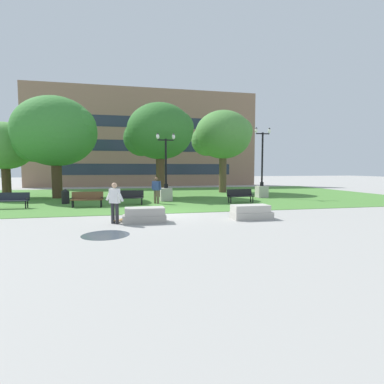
{
  "coord_description": "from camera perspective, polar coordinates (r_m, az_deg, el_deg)",
  "views": [
    {
      "loc": [
        -1.88,
        -15.01,
        2.29
      ],
      "look_at": [
        1.08,
        -1.4,
        1.2
      ],
      "focal_mm": 28.0,
      "sensor_mm": 36.0,
      "label": 1
    }
  ],
  "objects": [
    {
      "name": "skateboard",
      "position": [
        13.34,
        -13.49,
        -5.16
      ],
      "size": [
        0.68,
        0.99,
        0.14
      ],
      "color": "olive",
      "rests_on": "ground"
    },
    {
      "name": "park_bench_far_right",
      "position": [
        19.22,
        -11.91,
        -0.85
      ],
      "size": [
        1.85,
        0.75,
        0.9
      ],
      "color": "black",
      "rests_on": "grass_lawn"
    },
    {
      "name": "tree_near_right",
      "position": [
        28.94,
        5.8,
        10.64
      ],
      "size": [
        5.59,
        5.33,
        7.74
      ],
      "color": "brown",
      "rests_on": "grass_lawn"
    },
    {
      "name": "park_bench_far_left",
      "position": [
        18.72,
        -19.33,
        -1.15
      ],
      "size": [
        1.83,
        0.63,
        0.9
      ],
      "color": "brown",
      "rests_on": "grass_lawn"
    },
    {
      "name": "tree_far_right",
      "position": [
        27.83,
        -32.18,
        7.32
      ],
      "size": [
        4.53,
        4.31,
        5.89
      ],
      "color": "#42301E",
      "rests_on": "grass_lawn"
    },
    {
      "name": "grass_lawn",
      "position": [
        25.19,
        -7.94,
        -0.76
      ],
      "size": [
        40.0,
        20.0,
        0.02
      ],
      "primitive_type": "cube",
      "color": "#4C8438",
      "rests_on": "ground"
    },
    {
      "name": "trash_bin",
      "position": [
        21.05,
        -22.97,
        -0.75
      ],
      "size": [
        0.49,
        0.49,
        0.96
      ],
      "color": "black",
      "rests_on": "grass_lawn"
    },
    {
      "name": "concrete_block_center",
      "position": [
        12.94,
        -9.05,
        -4.4
      ],
      "size": [
        1.8,
        0.9,
        0.64
      ],
      "color": "#9E9991",
      "rests_on": "ground"
    },
    {
      "name": "puddle",
      "position": [
        10.85,
        -16.14,
        -7.87
      ],
      "size": [
        1.65,
        1.65,
        0.01
      ],
      "primitive_type": "cylinder",
      "color": "#47515B",
      "rests_on": "ground"
    },
    {
      "name": "park_bench_near_left",
      "position": [
        19.94,
        -31.09,
        -1.21
      ],
      "size": [
        1.82,
        0.6,
        0.9
      ],
      "color": "#1E232D",
      "rests_on": "grass_lawn"
    },
    {
      "name": "person_bystander_near_lawn",
      "position": [
        19.58,
        -6.79,
        0.62
      ],
      "size": [
        0.64,
        0.43,
        1.71
      ],
      "color": "brown",
      "rests_on": "grass_lawn"
    },
    {
      "name": "tree_far_left",
      "position": [
        25.47,
        -24.76,
        10.25
      ],
      "size": [
        6.48,
        6.17,
        7.71
      ],
      "color": "#42301E",
      "rests_on": "grass_lawn"
    },
    {
      "name": "park_bench_near_right",
      "position": [
        20.15,
        9.17,
        -0.57
      ],
      "size": [
        1.84,
        0.68,
        0.9
      ],
      "color": "black",
      "rests_on": "grass_lawn"
    },
    {
      "name": "lamp_post_left",
      "position": [
        24.22,
        13.16,
        1.59
      ],
      "size": [
        1.32,
        0.8,
        5.48
      ],
      "color": "#ADA89E",
      "rests_on": "grass_lawn"
    },
    {
      "name": "lamp_post_right",
      "position": [
        21.15,
        -4.96,
        0.95
      ],
      "size": [
        1.32,
        0.8,
        4.75
      ],
      "color": "#ADA89E",
      "rests_on": "grass_lawn"
    },
    {
      "name": "person_skateboarder",
      "position": [
        12.82,
        -14.52,
        -1.6
      ],
      "size": [
        0.79,
        0.76,
        1.71
      ],
      "color": "#28282D",
      "rests_on": "ground"
    },
    {
      "name": "concrete_block_left",
      "position": [
        13.94,
        11.17,
        -3.79
      ],
      "size": [
        1.8,
        0.9,
        0.64
      ],
      "color": "#B2ADA3",
      "rests_on": "ground"
    },
    {
      "name": "ground_plane",
      "position": [
        15.3,
        -5.09,
        -4.15
      ],
      "size": [
        140.0,
        140.0,
        0.0
      ],
      "primitive_type": "plane",
      "color": "#A3A09B"
    },
    {
      "name": "tree_near_left",
      "position": [
        24.63,
        -6.27,
        11.22
      ],
      "size": [
        5.55,
        5.28,
        7.5
      ],
      "color": "#4C3823",
      "rests_on": "grass_lawn"
    },
    {
      "name": "building_facade_distant",
      "position": [
        39.79,
        -8.63,
        10.17
      ],
      "size": [
        29.63,
        1.03,
        12.55
      ],
      "color": "#8E6B56",
      "rests_on": "ground"
    }
  ]
}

